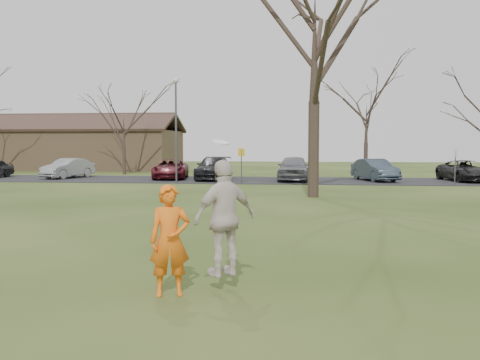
% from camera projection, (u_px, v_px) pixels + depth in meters
% --- Properties ---
extents(ground, '(120.00, 120.00, 0.00)m').
position_uv_depth(ground, '(212.00, 286.00, 8.79)').
color(ground, '#1E380F').
rests_on(ground, ground).
extents(parking_strip, '(62.00, 6.50, 0.04)m').
position_uv_depth(parking_strip, '(278.00, 180.00, 33.56)').
color(parking_strip, black).
rests_on(parking_strip, ground).
extents(player_defender, '(0.73, 0.58, 1.74)m').
position_uv_depth(player_defender, '(170.00, 240.00, 8.22)').
color(player_defender, orange).
rests_on(player_defender, ground).
extents(car_1, '(2.51, 4.23, 1.32)m').
position_uv_depth(car_1, '(68.00, 168.00, 35.59)').
color(car_1, gray).
rests_on(car_1, parking_strip).
extents(car_2, '(2.77, 4.85, 1.28)m').
position_uv_depth(car_2, '(171.00, 169.00, 34.77)').
color(car_2, '#59151E').
rests_on(car_2, parking_strip).
extents(car_3, '(2.23, 5.11, 1.46)m').
position_uv_depth(car_3, '(214.00, 168.00, 34.08)').
color(car_3, black).
rests_on(car_3, parking_strip).
extents(car_4, '(1.98, 4.69, 1.58)m').
position_uv_depth(car_4, '(293.00, 168.00, 33.08)').
color(car_4, slate).
rests_on(car_4, parking_strip).
extents(car_5, '(2.71, 4.40, 1.37)m').
position_uv_depth(car_5, '(375.00, 170.00, 32.92)').
color(car_5, '#333F4C').
rests_on(car_5, parking_strip).
extents(car_6, '(2.80, 4.90, 1.29)m').
position_uv_depth(car_6, '(465.00, 171.00, 32.54)').
color(car_6, black).
rests_on(car_6, parking_strip).
extents(catching_play, '(1.14, 1.05, 2.21)m').
position_uv_depth(catching_play, '(225.00, 218.00, 8.46)').
color(catching_play, beige).
rests_on(catching_play, ground).
extents(building, '(20.60, 8.50, 5.14)m').
position_uv_depth(building, '(67.00, 148.00, 48.60)').
color(building, '#8C6D4C').
rests_on(building, ground).
extents(lamp_post, '(0.34, 0.34, 6.27)m').
position_uv_depth(lamp_post, '(176.00, 117.00, 31.49)').
color(lamp_post, '#47474C').
rests_on(lamp_post, ground).
extents(sign_yellow, '(0.35, 0.35, 2.08)m').
position_uv_depth(sign_yellow, '(241.00, 159.00, 30.72)').
color(sign_yellow, '#47474C').
rests_on(sign_yellow, ground).
extents(sign_white, '(0.35, 0.35, 2.08)m').
position_uv_depth(sign_white, '(455.00, 160.00, 29.34)').
color(sign_white, '#47474C').
rests_on(sign_white, ground).
extents(big_tree, '(9.00, 9.00, 14.00)m').
position_uv_depth(big_tree, '(315.00, 37.00, 22.93)').
color(big_tree, '#352821').
rests_on(big_tree, ground).
extents(small_tree_row, '(55.00, 5.90, 8.50)m').
position_uv_depth(small_tree_row, '(342.00, 122.00, 37.80)').
color(small_tree_row, '#352821').
rests_on(small_tree_row, ground).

